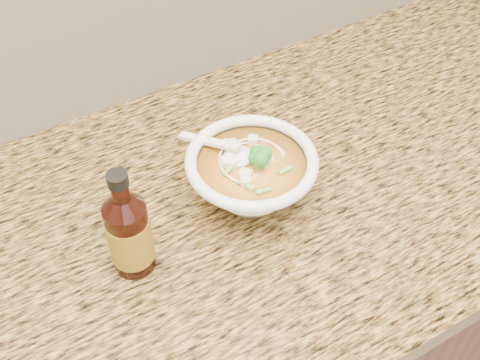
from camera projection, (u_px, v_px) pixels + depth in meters
counter_slab at (156, 241)px, 0.91m from camera, size 4.00×0.68×0.04m
soup_bowl at (251, 177)px, 0.91m from camera, size 0.20×0.21×0.11m
hot_sauce_bottle at (129, 233)px, 0.81m from camera, size 0.08×0.08×0.18m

